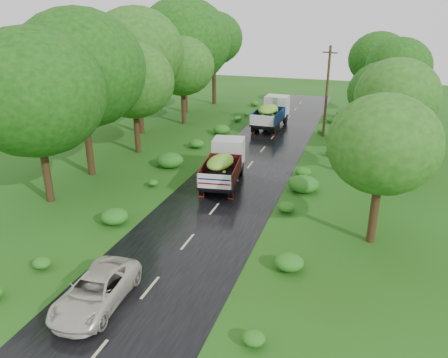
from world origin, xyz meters
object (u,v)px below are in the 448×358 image
at_px(truck_far, 272,112).
at_px(utility_pole, 327,91).
at_px(truck_near, 224,162).
at_px(car, 96,291).

distance_m(truck_far, utility_pole, 6.02).
height_order(truck_near, truck_far, truck_far).
relative_size(car, utility_pole, 0.56).
distance_m(car, utility_pole, 27.97).
bearing_deg(utility_pole, truck_near, -89.00).
bearing_deg(car, truck_near, 83.67).
bearing_deg(car, utility_pole, 74.72).
distance_m(truck_near, car, 13.74).
xyz_separation_m(truck_near, truck_far, (-0.16, 15.27, 0.11)).
bearing_deg(utility_pole, car, -80.46).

